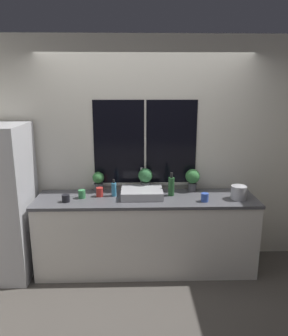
{
  "coord_description": "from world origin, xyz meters",
  "views": [
    {
      "loc": [
        -0.12,
        -3.24,
        2.15
      ],
      "look_at": [
        -0.02,
        0.3,
        1.24
      ],
      "focal_mm": 35.0,
      "sensor_mm": 36.0,
      "label": 1
    }
  ],
  "objects_px": {
    "sink": "(142,193)",
    "kettle": "(239,192)",
    "potted_plant_left": "(98,181)",
    "mug_black": "(66,198)",
    "potted_plant_right": "(193,178)",
    "bottle_tall": "(171,186)",
    "refrigerator": "(2,202)",
    "mug_red": "(100,192)",
    "mug_green": "(82,194)",
    "soap_bottle": "(114,189)",
    "mug_blue": "(205,197)",
    "potted_plant_center": "(145,178)"
  },
  "relations": [
    {
      "from": "mug_red",
      "to": "mug_green",
      "type": "height_order",
      "value": "mug_red"
    },
    {
      "from": "sink",
      "to": "kettle",
      "type": "xyz_separation_m",
      "value": [
        1.09,
        -0.11,
        0.04
      ]
    },
    {
      "from": "potted_plant_right",
      "to": "sink",
      "type": "bearing_deg",
      "value": -162.89
    },
    {
      "from": "potted_plant_center",
      "to": "soap_bottle",
      "type": "height_order",
      "value": "potted_plant_center"
    },
    {
      "from": "refrigerator",
      "to": "potted_plant_left",
      "type": "bearing_deg",
      "value": 14.37
    },
    {
      "from": "mug_blue",
      "to": "bottle_tall",
      "type": "bearing_deg",
      "value": 148.58
    },
    {
      "from": "sink",
      "to": "mug_green",
      "type": "height_order",
      "value": "sink"
    },
    {
      "from": "bottle_tall",
      "to": "mug_red",
      "type": "relative_size",
      "value": 2.62
    },
    {
      "from": "sink",
      "to": "potted_plant_right",
      "type": "xyz_separation_m",
      "value": [
        0.62,
        0.19,
        0.12
      ]
    },
    {
      "from": "mug_red",
      "to": "kettle",
      "type": "relative_size",
      "value": 0.6
    },
    {
      "from": "mug_black",
      "to": "mug_green",
      "type": "bearing_deg",
      "value": 37.98
    },
    {
      "from": "soap_bottle",
      "to": "mug_blue",
      "type": "xyz_separation_m",
      "value": [
        1.01,
        -0.21,
        -0.04
      ]
    },
    {
      "from": "mug_red",
      "to": "mug_black",
      "type": "relative_size",
      "value": 1.23
    },
    {
      "from": "mug_red",
      "to": "mug_green",
      "type": "xyz_separation_m",
      "value": [
        -0.2,
        -0.05,
        -0.01
      ]
    },
    {
      "from": "potted_plant_left",
      "to": "potted_plant_center",
      "type": "height_order",
      "value": "potted_plant_center"
    },
    {
      "from": "sink",
      "to": "potted_plant_center",
      "type": "relative_size",
      "value": 1.66
    },
    {
      "from": "mug_blue",
      "to": "kettle",
      "type": "distance_m",
      "value": 0.41
    },
    {
      "from": "potted_plant_left",
      "to": "mug_black",
      "type": "height_order",
      "value": "potted_plant_left"
    },
    {
      "from": "sink",
      "to": "mug_green",
      "type": "relative_size",
      "value": 5.0
    },
    {
      "from": "sink",
      "to": "mug_blue",
      "type": "relative_size",
      "value": 4.96
    },
    {
      "from": "sink",
      "to": "mug_red",
      "type": "relative_size",
      "value": 4.51
    },
    {
      "from": "mug_red",
      "to": "potted_plant_left",
      "type": "bearing_deg",
      "value": 100.1
    },
    {
      "from": "potted_plant_left",
      "to": "mug_green",
      "type": "relative_size",
      "value": 2.58
    },
    {
      "from": "refrigerator",
      "to": "mug_black",
      "type": "height_order",
      "value": "refrigerator"
    },
    {
      "from": "refrigerator",
      "to": "kettle",
      "type": "bearing_deg",
      "value": -0.7
    },
    {
      "from": "mug_black",
      "to": "mug_red",
      "type": "bearing_deg",
      "value": 25.97
    },
    {
      "from": "potted_plant_left",
      "to": "potted_plant_center",
      "type": "xyz_separation_m",
      "value": [
        0.56,
        -0.0,
        0.03
      ]
    },
    {
      "from": "mug_red",
      "to": "mug_black",
      "type": "bearing_deg",
      "value": -154.03
    },
    {
      "from": "potted_plant_right",
      "to": "mug_black",
      "type": "distance_m",
      "value": 1.5
    },
    {
      "from": "mug_green",
      "to": "kettle",
      "type": "relative_size",
      "value": 0.54
    },
    {
      "from": "potted_plant_left",
      "to": "bottle_tall",
      "type": "relative_size",
      "value": 0.89
    },
    {
      "from": "potted_plant_center",
      "to": "mug_green",
      "type": "bearing_deg",
      "value": -162.91
    },
    {
      "from": "sink",
      "to": "kettle",
      "type": "height_order",
      "value": "sink"
    },
    {
      "from": "bottle_tall",
      "to": "mug_green",
      "type": "distance_m",
      "value": 1.03
    },
    {
      "from": "sink",
      "to": "potted_plant_right",
      "type": "relative_size",
      "value": 1.74
    },
    {
      "from": "potted_plant_right",
      "to": "bottle_tall",
      "type": "bearing_deg",
      "value": -149.57
    },
    {
      "from": "mug_blue",
      "to": "kettle",
      "type": "xyz_separation_m",
      "value": [
        0.4,
        0.07,
        0.03
      ]
    },
    {
      "from": "soap_bottle",
      "to": "mug_blue",
      "type": "bearing_deg",
      "value": -11.8
    },
    {
      "from": "sink",
      "to": "soap_bottle",
      "type": "height_order",
      "value": "sink"
    },
    {
      "from": "bottle_tall",
      "to": "mug_red",
      "type": "bearing_deg",
      "value": -179.17
    },
    {
      "from": "sink",
      "to": "mug_blue",
      "type": "distance_m",
      "value": 0.72
    },
    {
      "from": "potted_plant_center",
      "to": "kettle",
      "type": "height_order",
      "value": "potted_plant_center"
    },
    {
      "from": "potted_plant_left",
      "to": "kettle",
      "type": "relative_size",
      "value": 1.4
    },
    {
      "from": "potted_plant_center",
      "to": "mug_blue",
      "type": "relative_size",
      "value": 2.99
    },
    {
      "from": "potted_plant_right",
      "to": "soap_bottle",
      "type": "xyz_separation_m",
      "value": [
        -0.94,
        -0.16,
        -0.08
      ]
    },
    {
      "from": "soap_bottle",
      "to": "mug_red",
      "type": "height_order",
      "value": "soap_bottle"
    },
    {
      "from": "mug_black",
      "to": "potted_plant_left",
      "type": "bearing_deg",
      "value": 46.9
    },
    {
      "from": "mug_blue",
      "to": "mug_black",
      "type": "xyz_separation_m",
      "value": [
        -1.53,
        0.03,
        -0.01
      ]
    },
    {
      "from": "kettle",
      "to": "mug_black",
      "type": "bearing_deg",
      "value": -178.73
    },
    {
      "from": "sink",
      "to": "mug_green",
      "type": "bearing_deg",
      "value": -177.2
    }
  ]
}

